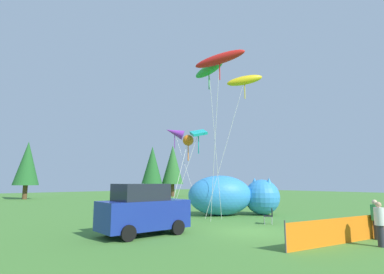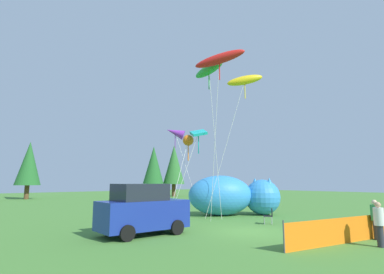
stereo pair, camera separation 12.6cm
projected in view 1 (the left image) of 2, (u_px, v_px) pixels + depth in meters
The scene contains 16 objects.
ground_plane at pixel (251, 232), 13.99m from camera, with size 120.00×120.00×0.00m, color #477F33.
parked_car at pixel (143, 210), 13.22m from camera, with size 3.96×2.12×2.23m.
folding_chair at pixel (270, 215), 16.43m from camera, with size 0.66×0.66×0.87m.
inflatable_cat at pixel (232, 197), 20.86m from camera, with size 6.41×5.26×2.74m.
safety_fence at pixel (352, 229), 11.69m from camera, with size 7.19×1.56×1.05m.
spectator_in_black_shirt at pixel (376, 218), 12.21m from camera, with size 0.35×0.35×1.59m.
spectator_in_red_shirt at pixel (380, 222), 10.85m from camera, with size 0.35×0.35×1.59m.
kite_orange_flower at pixel (188, 141), 18.97m from camera, with size 2.97×1.67×5.27m.
kite_red_lizard at pixel (220, 59), 17.79m from camera, with size 1.96×3.07×10.14m.
kite_green_fish at pixel (209, 70), 18.96m from camera, with size 1.71×2.27×9.95m.
kite_purple_delta at pixel (175, 133), 24.71m from camera, with size 1.77×3.47×6.95m.
kite_teal_diamond at pixel (198, 134), 18.57m from camera, with size 2.30×1.37×5.64m.
kite_yellow_hero at pixel (244, 81), 20.41m from camera, with size 3.36×2.76×9.75m.
horizon_tree_east at pixel (27, 163), 39.98m from camera, with size 3.21×3.21×7.67m.
horizon_tree_west at pixel (152, 166), 46.00m from camera, with size 3.23×3.23×7.70m.
horizon_tree_mid at pixel (173, 165), 47.45m from camera, with size 3.37×3.37×8.04m.
Camera 1 is at (-11.71, -8.97, 2.33)m, focal length 28.00 mm.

